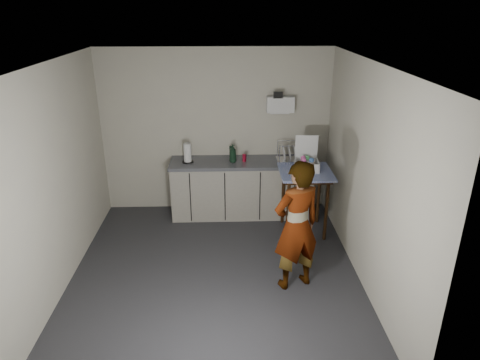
{
  "coord_description": "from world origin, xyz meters",
  "views": [
    {
      "loc": [
        0.16,
        -4.56,
        3.18
      ],
      "look_at": [
        0.33,
        0.45,
        1.11
      ],
      "focal_mm": 32.0,
      "sensor_mm": 36.0,
      "label": 1
    }
  ],
  "objects_px": {
    "soda_can": "(244,158)",
    "dark_bottle": "(231,153)",
    "standing_man": "(297,226)",
    "kitchen_counter": "(242,189)",
    "bakery_box": "(307,162)",
    "dish_rack": "(290,157)",
    "side_table": "(305,179)",
    "soap_bottle": "(233,153)",
    "paper_towel": "(188,153)"
  },
  "relations": [
    {
      "from": "soda_can",
      "to": "dark_bottle",
      "type": "xyz_separation_m",
      "value": [
        -0.2,
        0.1,
        0.05
      ]
    },
    {
      "from": "soda_can",
      "to": "standing_man",
      "type": "bearing_deg",
      "value": -74.82
    },
    {
      "from": "kitchen_counter",
      "to": "bakery_box",
      "type": "bearing_deg",
      "value": -29.21
    },
    {
      "from": "kitchen_counter",
      "to": "dish_rack",
      "type": "xyz_separation_m",
      "value": [
        0.75,
        -0.01,
        0.55
      ]
    },
    {
      "from": "kitchen_counter",
      "to": "dark_bottle",
      "type": "relative_size",
      "value": 10.35
    },
    {
      "from": "side_table",
      "to": "soda_can",
      "type": "height_order",
      "value": "soda_can"
    },
    {
      "from": "kitchen_counter",
      "to": "standing_man",
      "type": "xyz_separation_m",
      "value": [
        0.56,
        -1.93,
        0.38
      ]
    },
    {
      "from": "standing_man",
      "to": "dark_bottle",
      "type": "xyz_separation_m",
      "value": [
        -0.72,
        2.02,
        0.22
      ]
    },
    {
      "from": "standing_man",
      "to": "soap_bottle",
      "type": "relative_size",
      "value": 5.61
    },
    {
      "from": "soap_bottle",
      "to": "dark_bottle",
      "type": "bearing_deg",
      "value": 100.0
    },
    {
      "from": "dark_bottle",
      "to": "bakery_box",
      "type": "xyz_separation_m",
      "value": [
        1.08,
        -0.6,
        0.05
      ]
    },
    {
      "from": "kitchen_counter",
      "to": "soda_can",
      "type": "bearing_deg",
      "value": -16.78
    },
    {
      "from": "side_table",
      "to": "standing_man",
      "type": "distance_m",
      "value": 1.38
    },
    {
      "from": "side_table",
      "to": "dish_rack",
      "type": "xyz_separation_m",
      "value": [
        -0.15,
        0.59,
        0.14
      ]
    },
    {
      "from": "side_table",
      "to": "soap_bottle",
      "type": "xyz_separation_m",
      "value": [
        -1.03,
        0.56,
        0.21
      ]
    },
    {
      "from": "paper_towel",
      "to": "kitchen_counter",
      "type": "bearing_deg",
      "value": 1.7
    },
    {
      "from": "standing_man",
      "to": "soda_can",
      "type": "xyz_separation_m",
      "value": [
        -0.52,
        1.92,
        0.16
      ]
    },
    {
      "from": "soda_can",
      "to": "dish_rack",
      "type": "bearing_deg",
      "value": -0.02
    },
    {
      "from": "soda_can",
      "to": "side_table",
      "type": "bearing_deg",
      "value": -34.46
    },
    {
      "from": "kitchen_counter",
      "to": "soda_can",
      "type": "xyz_separation_m",
      "value": [
        0.04,
        -0.01,
        0.54
      ]
    },
    {
      "from": "side_table",
      "to": "soda_can",
      "type": "bearing_deg",
      "value": 145.82
    },
    {
      "from": "kitchen_counter",
      "to": "standing_man",
      "type": "bearing_deg",
      "value": -73.87
    },
    {
      "from": "dish_rack",
      "to": "bakery_box",
      "type": "height_order",
      "value": "bakery_box"
    },
    {
      "from": "standing_man",
      "to": "soda_can",
      "type": "bearing_deg",
      "value": -96.83
    },
    {
      "from": "bakery_box",
      "to": "side_table",
      "type": "bearing_deg",
      "value": -100.79
    },
    {
      "from": "soap_bottle",
      "to": "dark_bottle",
      "type": "relative_size",
      "value": 1.32
    },
    {
      "from": "bakery_box",
      "to": "soda_can",
      "type": "bearing_deg",
      "value": 153.82
    },
    {
      "from": "soap_bottle",
      "to": "standing_man",
      "type": "bearing_deg",
      "value": -69.77
    },
    {
      "from": "soap_bottle",
      "to": "soda_can",
      "type": "bearing_deg",
      "value": 8.46
    },
    {
      "from": "soda_can",
      "to": "bakery_box",
      "type": "height_order",
      "value": "bakery_box"
    },
    {
      "from": "standing_man",
      "to": "bakery_box",
      "type": "distance_m",
      "value": 1.49
    },
    {
      "from": "standing_man",
      "to": "soap_bottle",
      "type": "bearing_deg",
      "value": -91.78
    },
    {
      "from": "soap_bottle",
      "to": "soda_can",
      "type": "xyz_separation_m",
      "value": [
        0.18,
        0.03,
        -0.09
      ]
    },
    {
      "from": "kitchen_counter",
      "to": "bakery_box",
      "type": "distance_m",
      "value": 1.23
    },
    {
      "from": "soap_bottle",
      "to": "paper_towel",
      "type": "distance_m",
      "value": 0.7
    },
    {
      "from": "soap_bottle",
      "to": "soda_can",
      "type": "distance_m",
      "value": 0.2
    },
    {
      "from": "soap_bottle",
      "to": "bakery_box",
      "type": "relative_size",
      "value": 0.62
    },
    {
      "from": "paper_towel",
      "to": "soda_can",
      "type": "bearing_deg",
      "value": 0.88
    },
    {
      "from": "soap_bottle",
      "to": "bakery_box",
      "type": "bearing_deg",
      "value": -24.21
    },
    {
      "from": "side_table",
      "to": "bakery_box",
      "type": "bearing_deg",
      "value": 75.98
    },
    {
      "from": "bakery_box",
      "to": "standing_man",
      "type": "bearing_deg",
      "value": -100.66
    },
    {
      "from": "soda_can",
      "to": "dish_rack",
      "type": "xyz_separation_m",
      "value": [
        0.71,
        -0.0,
        0.01
      ]
    },
    {
      "from": "standing_man",
      "to": "soap_bottle",
      "type": "height_order",
      "value": "standing_man"
    },
    {
      "from": "soda_can",
      "to": "kitchen_counter",
      "type": "bearing_deg",
      "value": 163.22
    },
    {
      "from": "soda_can",
      "to": "dish_rack",
      "type": "height_order",
      "value": "dish_rack"
    },
    {
      "from": "soap_bottle",
      "to": "paper_towel",
      "type": "xyz_separation_m",
      "value": [
        -0.7,
        0.01,
        0.0
      ]
    },
    {
      "from": "soda_can",
      "to": "dish_rack",
      "type": "distance_m",
      "value": 0.71
    },
    {
      "from": "kitchen_counter",
      "to": "soap_bottle",
      "type": "height_order",
      "value": "soap_bottle"
    },
    {
      "from": "dark_bottle",
      "to": "side_table",
      "type": "bearing_deg",
      "value": -33.03
    },
    {
      "from": "dish_rack",
      "to": "soda_can",
      "type": "bearing_deg",
      "value": 179.98
    }
  ]
}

